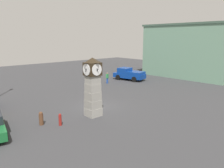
{
  "coord_description": "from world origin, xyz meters",
  "views": [
    {
      "loc": [
        15.88,
        -12.11,
        6.47
      ],
      "look_at": [
        0.67,
        1.33,
        2.16
      ],
      "focal_mm": 35.0,
      "sensor_mm": 36.0,
      "label": 1
    }
  ],
  "objects_px": {
    "bollard_mid_row": "(60,119)",
    "pickup_truck": "(129,74)",
    "clock_tower": "(93,87)",
    "pedestrian_near_bench": "(107,77)",
    "bollard_near_tower": "(41,118)"
  },
  "relations": [
    {
      "from": "clock_tower",
      "to": "pedestrian_near_bench",
      "type": "distance_m",
      "value": 13.48
    },
    {
      "from": "bollard_mid_row",
      "to": "pedestrian_near_bench",
      "type": "distance_m",
      "value": 15.8
    },
    {
      "from": "clock_tower",
      "to": "pickup_truck",
      "type": "bearing_deg",
      "value": 123.63
    },
    {
      "from": "bollard_mid_row",
      "to": "pedestrian_near_bench",
      "type": "bearing_deg",
      "value": 126.82
    },
    {
      "from": "bollard_mid_row",
      "to": "pickup_truck",
      "type": "relative_size",
      "value": 0.18
    },
    {
      "from": "bollard_near_tower",
      "to": "bollard_mid_row",
      "type": "distance_m",
      "value": 1.46
    },
    {
      "from": "bollard_mid_row",
      "to": "pickup_truck",
      "type": "height_order",
      "value": "pickup_truck"
    },
    {
      "from": "pickup_truck",
      "to": "clock_tower",
      "type": "bearing_deg",
      "value": -56.37
    },
    {
      "from": "bollard_mid_row",
      "to": "pickup_truck",
      "type": "xyz_separation_m",
      "value": [
        -9.24,
        16.93,
        0.46
      ]
    },
    {
      "from": "pickup_truck",
      "to": "pedestrian_near_bench",
      "type": "height_order",
      "value": "pickup_truck"
    },
    {
      "from": "clock_tower",
      "to": "bollard_near_tower",
      "type": "height_order",
      "value": "clock_tower"
    },
    {
      "from": "bollard_mid_row",
      "to": "pickup_truck",
      "type": "bearing_deg",
      "value": 118.62
    },
    {
      "from": "bollard_near_tower",
      "to": "pedestrian_near_bench",
      "type": "xyz_separation_m",
      "value": [
        -8.42,
        13.67,
        0.36
      ]
    },
    {
      "from": "clock_tower",
      "to": "bollard_mid_row",
      "type": "bearing_deg",
      "value": -88.93
    },
    {
      "from": "bollard_mid_row",
      "to": "pedestrian_near_bench",
      "type": "relative_size",
      "value": 0.59
    }
  ]
}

